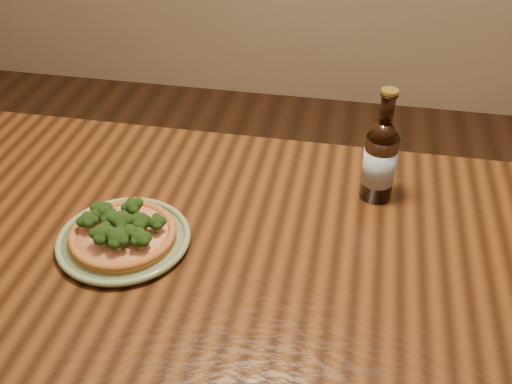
% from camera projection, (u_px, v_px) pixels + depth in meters
% --- Properties ---
extents(table, '(1.60, 0.90, 0.75)m').
position_uv_depth(table, '(221.00, 284.00, 1.25)').
color(table, '#47270F').
rests_on(table, ground).
extents(plate, '(0.27, 0.27, 0.02)m').
position_uv_depth(plate, '(124.00, 239.00, 1.21)').
color(plate, '#6E7F58').
rests_on(plate, table).
extents(pizza, '(0.22, 0.22, 0.07)m').
position_uv_depth(pizza, '(122.00, 232.00, 1.20)').
color(pizza, '#9F5D24').
rests_on(pizza, plate).
extents(beer_bottle, '(0.07, 0.07, 0.26)m').
position_uv_depth(beer_bottle, '(380.00, 159.00, 1.29)').
color(beer_bottle, black).
rests_on(beer_bottle, table).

